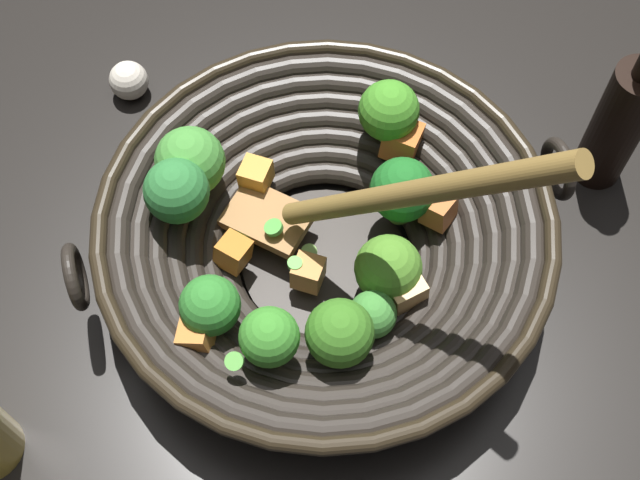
% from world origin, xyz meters
% --- Properties ---
extents(ground_plane, '(4.00, 4.00, 0.00)m').
position_xyz_m(ground_plane, '(0.00, 0.00, 0.00)').
color(ground_plane, black).
extents(wok, '(0.39, 0.38, 0.28)m').
position_xyz_m(wok, '(-0.00, -0.00, 0.06)').
color(wok, black).
rests_on(wok, ground).
extents(soy_sauce_bottle, '(0.05, 0.05, 0.18)m').
position_xyz_m(soy_sauce_bottle, '(0.23, 0.15, 0.07)').
color(soy_sauce_bottle, black).
rests_on(soy_sauce_bottle, ground).
extents(garlic_bulb, '(0.04, 0.04, 0.04)m').
position_xyz_m(garlic_bulb, '(-0.23, 0.15, 0.02)').
color(garlic_bulb, silver).
rests_on(garlic_bulb, ground).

